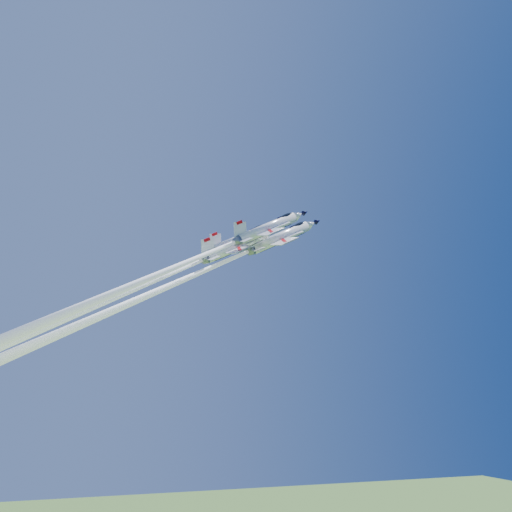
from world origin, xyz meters
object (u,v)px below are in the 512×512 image
object	(u,v)px
jet_lead	(176,283)
jet_left	(155,275)
jet_right	(175,267)
jet_slot	(132,290)

from	to	relation	value
jet_lead	jet_left	distance (m)	4.31
jet_right	jet_slot	bearing A→B (deg)	-133.66
jet_left	jet_lead	bearing A→B (deg)	56.41
jet_left	jet_right	bearing A→B (deg)	2.40
jet_lead	jet_right	bearing A→B (deg)	-24.39
jet_slot	jet_right	bearing A→B (deg)	46.34
jet_right	jet_slot	xyz separation A→B (m)	(-6.54, 4.22, -3.63)
jet_left	jet_right	xyz separation A→B (m)	(2.02, -8.61, -0.16)
jet_lead	jet_slot	distance (m)	9.01
jet_lead	jet_left	bearing A→B (deg)	-123.59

